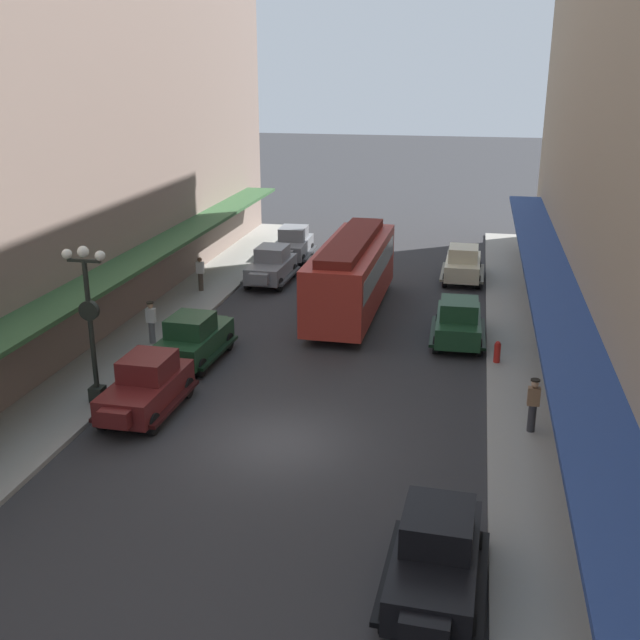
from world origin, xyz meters
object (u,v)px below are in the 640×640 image
at_px(fire_hydrant, 497,352).
at_px(pedestrian_1, 533,405).
at_px(streetcar, 351,272).
at_px(pedestrian_2, 200,274).
at_px(parked_car_4, 194,337).
at_px(lamp_post_with_clock, 90,318).
at_px(parked_car_0, 459,320).
at_px(parked_car_1, 463,263).
at_px(parked_car_3, 436,554).
at_px(parked_car_6, 271,265).
at_px(parked_car_5, 293,243).
at_px(parked_car_2, 146,385).
at_px(pedestrian_0, 151,322).

relative_size(fire_hydrant, pedestrian_1, 0.49).
relative_size(streetcar, pedestrian_2, 5.88).
relative_size(parked_car_4, pedestrian_1, 2.58).
height_order(parked_car_4, lamp_post_with_clock, lamp_post_with_clock).
bearing_deg(pedestrian_2, parked_car_4, -71.51).
height_order(parked_car_0, parked_car_4, same).
relative_size(parked_car_1, parked_car_3, 0.99).
bearing_deg(parked_car_4, streetcar, 54.71).
distance_m(parked_car_6, fire_hydrant, 14.27).
height_order(parked_car_1, pedestrian_2, parked_car_1).
relative_size(parked_car_1, fire_hydrant, 5.21).
xyz_separation_m(parked_car_4, streetcar, (4.80, 6.78, 0.96)).
relative_size(parked_car_0, fire_hydrant, 5.22).
bearing_deg(parked_car_5, pedestrian_2, -111.01).
bearing_deg(streetcar, pedestrian_1, -55.56).
height_order(parked_car_0, parked_car_5, same).
xyz_separation_m(parked_car_1, pedestrian_1, (2.46, -16.82, 0.07)).
relative_size(parked_car_2, fire_hydrant, 5.22).
relative_size(parked_car_2, parked_car_4, 0.99).
distance_m(parked_car_0, parked_car_6, 11.76).
distance_m(parked_car_2, fire_hydrant, 12.60).
xyz_separation_m(parked_car_1, streetcar, (-4.70, -6.38, 0.96)).
distance_m(parked_car_2, pedestrian_2, 13.15).
bearing_deg(parked_car_4, lamp_post_with_clock, -111.61).
relative_size(pedestrian_0, pedestrian_2, 1.02).
xyz_separation_m(parked_car_5, fire_hydrant, (11.04, -13.93, -0.38)).
xyz_separation_m(parked_car_3, parked_car_5, (-9.57, 27.07, 0.00)).
height_order(pedestrian_0, pedestrian_2, pedestrian_0).
relative_size(lamp_post_with_clock, fire_hydrant, 6.29).
distance_m(streetcar, pedestrian_0, 9.01).
xyz_separation_m(parked_car_4, pedestrian_0, (-2.17, 1.14, 0.07)).
xyz_separation_m(parked_car_0, parked_car_6, (-9.51, 6.92, 0.00)).
bearing_deg(pedestrian_2, lamp_post_with_clock, -85.04).
bearing_deg(lamp_post_with_clock, pedestrian_2, 94.96).
bearing_deg(fire_hydrant, parked_car_6, 140.39).
distance_m(parked_car_1, fire_hydrant, 11.52).
bearing_deg(parked_car_0, parked_car_5, 129.11).
bearing_deg(streetcar, lamp_post_with_clock, -120.40).
xyz_separation_m(parked_car_3, pedestrian_0, (-11.74, 12.52, 0.07)).
bearing_deg(pedestrian_0, parked_car_3, -46.86).
bearing_deg(pedestrian_2, parked_car_0, -19.79).
bearing_deg(parked_car_4, parked_car_1, 54.18).
height_order(parked_car_4, parked_car_6, same).
distance_m(fire_hydrant, pedestrian_0, 13.24).
bearing_deg(parked_car_0, parked_car_6, 143.95).
bearing_deg(parked_car_1, pedestrian_1, -81.69).
relative_size(streetcar, pedestrian_1, 5.77).
bearing_deg(parked_car_2, parked_car_6, 90.11).
relative_size(parked_car_4, fire_hydrant, 5.26).
bearing_deg(parked_car_6, parked_car_0, -36.05).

